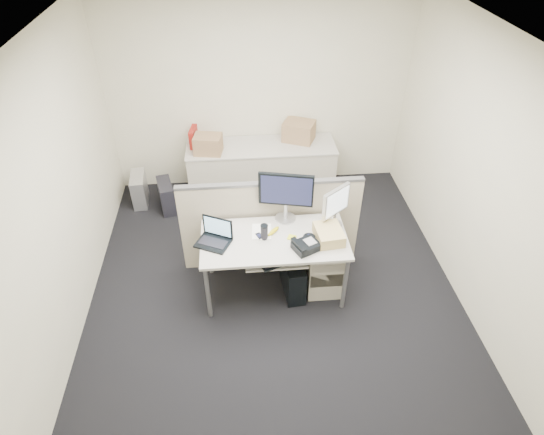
{
  "coord_description": "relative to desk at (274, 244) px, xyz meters",
  "views": [
    {
      "loc": [
        -0.33,
        -3.5,
        3.76
      ],
      "look_at": [
        -0.01,
        0.15,
        0.89
      ],
      "focal_mm": 30.0,
      "sensor_mm": 36.0,
      "label": 1
    }
  ],
  "objects": [
    {
      "name": "keyboard",
      "position": [
        0.05,
        -0.22,
        -0.02
      ],
      "size": [
        0.47,
        0.32,
        0.02
      ],
      "primitive_type": "cube",
      "rotation": [
        0.0,
        0.0,
        0.4
      ],
      "color": "black",
      "rests_on": "keyboard_tray"
    },
    {
      "name": "wall_right",
      "position": [
        2.0,
        0.0,
        0.69
      ],
      "size": [
        0.02,
        4.5,
        2.7
      ],
      "primitive_type": "cube",
      "color": "beige",
      "rests_on": "ground"
    },
    {
      "name": "pc_tower_desk",
      "position": [
        0.2,
        -0.05,
        -0.44
      ],
      "size": [
        0.23,
        0.49,
        0.44
      ],
      "primitive_type": "cube",
      "rotation": [
        0.0,
        0.0,
        0.09
      ],
      "color": "black",
      "rests_on": "floor"
    },
    {
      "name": "pc_tower_spare_silver",
      "position": [
        -1.7,
        1.82,
        -0.45
      ],
      "size": [
        0.22,
        0.46,
        0.42
      ],
      "primitive_type": "cube",
      "rotation": [
        0.0,
        0.0,
        0.08
      ],
      "color": "#B7B7BC",
      "rests_on": "floor"
    },
    {
      "name": "wall_left",
      "position": [
        -2.0,
        0.0,
        0.69
      ],
      "size": [
        0.02,
        4.5,
        2.7
      ],
      "primitive_type": "cube",
      "color": "beige",
      "rests_on": "ground"
    },
    {
      "name": "manila_folders",
      "position": [
        0.55,
        -0.05,
        0.13
      ],
      "size": [
        0.29,
        0.36,
        0.12
      ],
      "primitive_type": "cube",
      "rotation": [
        0.0,
        0.0,
        0.1
      ],
      "color": "tan",
      "rests_on": "desk"
    },
    {
      "name": "monitor_main",
      "position": [
        0.15,
        0.32,
        0.35
      ],
      "size": [
        0.6,
        0.34,
        0.57
      ],
      "primitive_type": "cube",
      "rotation": [
        0.0,
        0.0,
        -0.22
      ],
      "color": "black",
      "rests_on": "desk"
    },
    {
      "name": "drawer_pedestal",
      "position": [
        0.55,
        0.05,
        -0.34
      ],
      "size": [
        0.4,
        0.55,
        0.65
      ],
      "primitive_type": "cube",
      "color": "#B5B19B",
      "rests_on": "floor"
    },
    {
      "name": "desk",
      "position": [
        0.0,
        0.0,
        0.0
      ],
      "size": [
        1.5,
        0.75,
        0.73
      ],
      "color": "#BBB6AD",
      "rests_on": "floor"
    },
    {
      "name": "desk_phone",
      "position": [
        0.3,
        -0.18,
        0.1
      ],
      "size": [
        0.31,
        0.29,
        0.08
      ],
      "primitive_type": "cube",
      "rotation": [
        0.0,
        0.0,
        0.44
      ],
      "color": "black",
      "rests_on": "desk"
    },
    {
      "name": "cardboard_box_right",
      "position": [
        0.53,
        2.05,
        0.2
      ],
      "size": [
        0.49,
        0.45,
        0.29
      ],
      "primitive_type": "cube",
      "rotation": [
        0.0,
        0.0,
        -0.43
      ],
      "color": "#A17C54",
      "rests_on": "back_counter"
    },
    {
      "name": "keyboard_tray",
      "position": [
        0.0,
        -0.18,
        -0.04
      ],
      "size": [
        0.62,
        0.32,
        0.02
      ],
      "primitive_type": "cube",
      "color": "#BBB6AD",
      "rests_on": "desk"
    },
    {
      "name": "trackball",
      "position": [
        0.35,
        -0.05,
        0.09
      ],
      "size": [
        0.13,
        0.13,
        0.05
      ],
      "primitive_type": "cylinder",
      "rotation": [
        0.0,
        0.0,
        -0.07
      ],
      "color": "black",
      "rests_on": "desk"
    },
    {
      "name": "wall_front",
      "position": [
        0.0,
        -2.25,
        0.69
      ],
      "size": [
        4.0,
        0.02,
        2.7
      ],
      "primitive_type": "cube",
      "color": "beige",
      "rests_on": "ground"
    },
    {
      "name": "sticky_pad",
      "position": [
        0.18,
        0.0,
        0.07
      ],
      "size": [
        0.11,
        0.11,
        0.01
      ],
      "primitive_type": "cube",
      "rotation": [
        0.0,
        0.0,
        -0.43
      ],
      "color": "yellow",
      "rests_on": "desk"
    },
    {
      "name": "laptop",
      "position": [
        -0.62,
        -0.02,
        0.19
      ],
      "size": [
        0.4,
        0.37,
        0.25
      ],
      "primitive_type": "cube",
      "rotation": [
        0.0,
        0.0,
        -0.45
      ],
      "color": "black",
      "rests_on": "desk"
    },
    {
      "name": "monitor_small",
      "position": [
        0.65,
        0.18,
        0.29
      ],
      "size": [
        0.4,
        0.37,
        0.45
      ],
      "primitive_type": "cube",
      "rotation": [
        0.0,
        0.0,
        0.65
      ],
      "color": "#B7B7BC",
      "rests_on": "desk"
    },
    {
      "name": "travel_mug",
      "position": [
        -0.1,
        0.02,
        0.14
      ],
      "size": [
        0.08,
        0.08,
        0.16
      ],
      "primitive_type": "cylinder",
      "rotation": [
        0.0,
        0.0,
        -0.15
      ],
      "color": "black",
      "rests_on": "desk"
    },
    {
      "name": "paper_stack",
      "position": [
        -0.12,
        0.12,
        0.07
      ],
      "size": [
        0.22,
        0.27,
        0.01
      ],
      "primitive_type": "cube",
      "rotation": [
        0.0,
        0.0,
        -0.07
      ],
      "color": "white",
      "rests_on": "desk"
    },
    {
      "name": "cellphone",
      "position": [
        -0.15,
        0.05,
        0.07
      ],
      "size": [
        0.09,
        0.11,
        0.01
      ],
      "primitive_type": "cube",
      "rotation": [
        0.0,
        0.0,
        0.41
      ],
      "color": "black",
      "rests_on": "desk"
    },
    {
      "name": "back_counter",
      "position": [
        0.0,
        1.93,
        -0.3
      ],
      "size": [
        2.0,
        0.6,
        0.72
      ],
      "primitive_type": "cube",
      "color": "#B5B19B",
      "rests_on": "floor"
    },
    {
      "name": "pc_tower_spare_dark",
      "position": [
        -1.31,
        1.63,
        -0.46
      ],
      "size": [
        0.27,
        0.47,
        0.41
      ],
      "primitive_type": "cube",
      "rotation": [
        0.0,
        0.0,
        0.23
      ],
      "color": "black",
      "rests_on": "floor"
    },
    {
      "name": "red_binder",
      "position": [
        -0.9,
        2.03,
        0.19
      ],
      "size": [
        0.11,
        0.29,
        0.27
      ],
      "primitive_type": "cube",
      "rotation": [
        0.0,
        0.0,
        -0.14
      ],
      "color": "maroon",
      "rests_on": "back_counter"
    },
    {
      "name": "ceiling",
      "position": [
        0.0,
        0.0,
        2.04
      ],
      "size": [
        4.0,
        4.5,
        0.01
      ],
      "primitive_type": "cube",
      "color": "white",
      "rests_on": "ground"
    },
    {
      "name": "cardboard_box_left",
      "position": [
        -0.7,
        1.81,
        0.19
      ],
      "size": [
        0.39,
        0.32,
        0.26
      ],
      "primitive_type": "cube",
      "rotation": [
        0.0,
        0.0,
        -0.16
      ],
      "color": "#A17C54",
      "rests_on": "back_counter"
    },
    {
      "name": "cubicle_partition",
      "position": [
        0.0,
        0.45,
        -0.11
      ],
      "size": [
        2.0,
        0.06,
        1.1
      ],
      "primitive_type": "cube",
      "color": "#B8A992",
      "rests_on": "floor"
    },
    {
      "name": "floor",
      "position": [
        0.0,
        0.0,
        -0.67
      ],
      "size": [
        4.0,
        4.5,
        0.01
      ],
      "primitive_type": "cube",
      "color": "black",
      "rests_on": "ground"
    },
    {
      "name": "banana",
      "position": [
        0.0,
        0.1,
        0.09
      ],
      "size": [
        0.16,
        0.17,
        0.04
      ],
      "primitive_type": "ellipsoid",
      "rotation": [
        0.0,
        0.0,
        0.84
      ],
      "color": "yellow",
      "rests_on": "desk"
    },
    {
      "name": "wall_back",
      "position": [
        0.0,
        2.25,
        0.69
      ],
      "size": [
        4.0,
        0.02,
        2.7
      ],
      "primitive_type": "cube",
      "color": "beige",
      "rests_on": "ground"
    }
  ]
}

